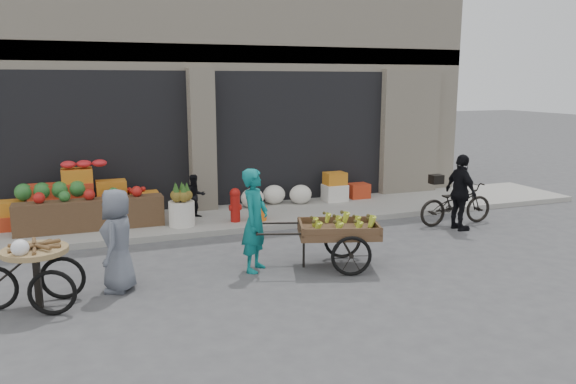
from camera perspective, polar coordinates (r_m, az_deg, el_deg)
name	(u,v)px	position (r m, az deg, el deg)	size (l,w,h in m)	color
ground	(277,286)	(8.44, -1.16, -9.57)	(80.00, 80.00, 0.00)	#424244
sidewalk	(213,220)	(12.20, -7.63, -2.81)	(18.00, 2.20, 0.12)	gray
building	(176,67)	(15.70, -11.31, 12.38)	(14.00, 6.45, 7.00)	beige
fruit_display	(89,198)	(12.05, -19.58, -0.56)	(3.10, 1.12, 1.24)	#BA3519
pineapple_bin	(182,214)	(11.50, -10.74, -2.17)	(0.52, 0.52, 0.50)	silver
fire_hydrant	(235,204)	(11.66, -5.39, -1.18)	(0.22, 0.22, 0.71)	#A5140F
orange_bucket	(259,213)	(11.80, -2.96, -2.15)	(0.32, 0.32, 0.30)	orange
right_bay_goods	(314,191)	(13.48, 2.62, 0.14)	(3.35, 0.60, 0.70)	silver
seated_person	(195,196)	(12.11, -9.41, -0.42)	(0.45, 0.35, 0.93)	black
banana_cart	(336,228)	(9.13, 4.85, -3.63)	(2.33, 1.46, 0.91)	brown
vendor_woman	(255,220)	(8.91, -3.37, -2.88)	(0.60, 0.40, 1.65)	#0E6D6D
tricycle_cart	(36,268)	(8.21, -24.24, -7.04)	(1.46, 1.00, 0.95)	#9E7F51
vendor_grey	(118,240)	(8.44, -16.92, -4.73)	(0.73, 0.48, 1.50)	slate
bicycle	(456,204)	(12.37, 16.67, -1.13)	(0.60, 1.72, 0.90)	black
cyclist	(461,193)	(11.88, 17.15, -0.05)	(0.91, 0.38, 1.56)	black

